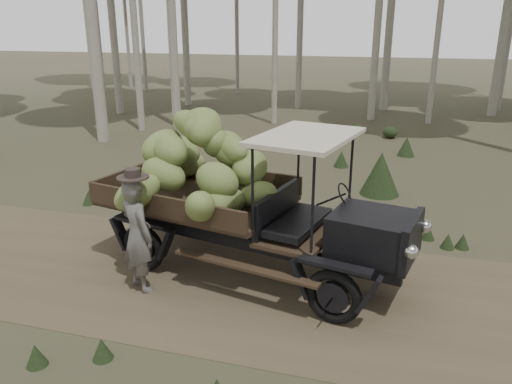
{
  "coord_description": "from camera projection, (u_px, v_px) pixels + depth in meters",
  "views": [
    {
      "loc": [
        1.64,
        -6.96,
        4.08
      ],
      "look_at": [
        -0.5,
        0.51,
        1.44
      ],
      "focal_mm": 35.0,
      "sensor_mm": 36.0,
      "label": 1
    }
  ],
  "objects": [
    {
      "name": "banana_truck",
      "position": [
        226.0,
        179.0,
        8.38
      ],
      "size": [
        5.68,
        3.07,
        2.79
      ],
      "rotation": [
        0.0,
        0.0,
        -0.21
      ],
      "color": "black",
      "rests_on": "ground"
    },
    {
      "name": "farmer",
      "position": [
        137.0,
        234.0,
        7.8
      ],
      "size": [
        0.81,
        0.73,
        2.01
      ],
      "rotation": [
        0.0,
        0.0,
        2.6
      ],
      "color": "#5C5A54",
      "rests_on": "ground"
    },
    {
      "name": "ground",
      "position": [
        277.0,
        289.0,
        8.08
      ],
      "size": [
        120.0,
        120.0,
        0.0
      ],
      "primitive_type": "plane",
      "color": "#473D2B",
      "rests_on": "ground"
    },
    {
      "name": "dirt_track",
      "position": [
        277.0,
        288.0,
        8.08
      ],
      "size": [
        70.0,
        4.0,
        0.01
      ],
      "primitive_type": "cube",
      "color": "brown",
      "rests_on": "ground"
    },
    {
      "name": "undergrowth",
      "position": [
        257.0,
        291.0,
        6.95
      ],
      "size": [
        21.81,
        22.96,
        1.38
      ],
      "color": "#233319",
      "rests_on": "ground"
    }
  ]
}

